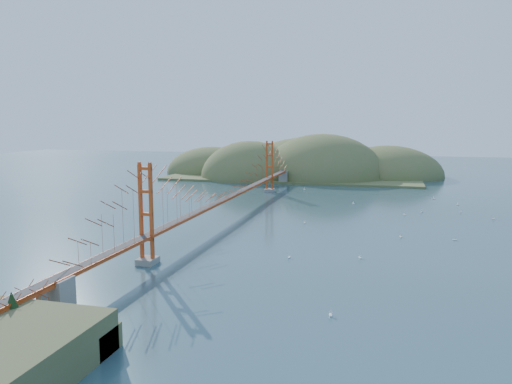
% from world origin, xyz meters
% --- Properties ---
extents(ground, '(320.00, 320.00, 0.00)m').
position_xyz_m(ground, '(0.00, 0.00, 0.00)').
color(ground, '#284450').
rests_on(ground, ground).
extents(bridge, '(2.20, 94.40, 12.00)m').
position_xyz_m(bridge, '(0.00, 0.18, 7.01)').
color(bridge, gray).
rests_on(bridge, ground).
extents(approach_viaduct, '(1.40, 12.00, 3.38)m').
position_xyz_m(approach_viaduct, '(0.00, -51.91, 2.55)').
color(approach_viaduct, '#AD3913').
rests_on(approach_viaduct, ground).
extents(promontory, '(9.00, 6.00, 0.24)m').
position_xyz_m(promontory, '(0.00, -48.50, 0.12)').
color(promontory, '#59544C').
rests_on(promontory, ground).
extents(fort, '(3.70, 2.30, 1.75)m').
position_xyz_m(fort, '(0.40, -47.80, 0.67)').
color(fort, brown).
rests_on(fort, ground).
extents(far_headlands, '(84.00, 58.00, 25.00)m').
position_xyz_m(far_headlands, '(2.21, 68.52, 0.00)').
color(far_headlands, brown).
rests_on(far_headlands, ground).
extents(sailboat_1, '(0.64, 0.64, 0.71)m').
position_xyz_m(sailboat_1, '(28.33, -8.77, 0.16)').
color(sailboat_1, white).
rests_on(sailboat_1, ground).
extents(sailboat_16, '(0.67, 0.67, 0.70)m').
position_xyz_m(sailboat_16, '(29.26, 8.63, 0.15)').
color(sailboat_16, white).
rests_on(sailboat_16, ground).
extents(sailboat_6, '(0.64, 0.64, 0.71)m').
position_xyz_m(sailboat_6, '(23.44, -21.35, 0.15)').
color(sailboat_6, white).
rests_on(sailboat_6, ground).
extents(sailboat_4, '(0.47, 0.50, 0.56)m').
position_xyz_m(sailboat_4, '(39.05, 13.60, 0.13)').
color(sailboat_4, white).
rests_on(sailboat_4, ground).
extents(sailboat_0, '(0.47, 0.54, 0.61)m').
position_xyz_m(sailboat_0, '(13.64, -2.71, 0.14)').
color(sailboat_0, white).
rests_on(sailboat_0, ground).
extents(sailboat_14, '(0.64, 0.64, 0.71)m').
position_xyz_m(sailboat_14, '(32.30, 11.61, 0.15)').
color(sailboat_14, white).
rests_on(sailboat_14, ground).
extents(sailboat_8, '(0.65, 0.57, 0.74)m').
position_xyz_m(sailboat_8, '(35.55, 28.34, 0.16)').
color(sailboat_8, white).
rests_on(sailboat_8, ground).
extents(sailboat_10, '(0.47, 0.57, 0.67)m').
position_xyz_m(sailboat_10, '(15.22, -23.42, 0.15)').
color(sailboat_10, white).
rests_on(sailboat_10, ground).
extents(sailboat_11, '(0.66, 0.66, 0.69)m').
position_xyz_m(sailboat_11, '(43.49, 8.43, 0.15)').
color(sailboat_11, white).
rests_on(sailboat_11, ground).
extents(sailboat_12, '(0.51, 0.47, 0.58)m').
position_xyz_m(sailboat_12, '(7.15, 35.80, 0.14)').
color(sailboat_12, white).
rests_on(sailboat_12, ground).
extents(sailboat_17, '(0.59, 0.55, 0.66)m').
position_xyz_m(sailboat_17, '(39.47, 21.70, 0.15)').
color(sailboat_17, white).
rests_on(sailboat_17, ground).
extents(sailboat_2, '(0.59, 0.54, 0.67)m').
position_xyz_m(sailboat_2, '(35.49, -8.78, 0.15)').
color(sailboat_2, white).
rests_on(sailboat_2, ground).
extents(sailboat_7, '(0.56, 0.56, 0.60)m').
position_xyz_m(sailboat_7, '(19.80, 18.39, 0.14)').
color(sailboat_7, white).
rests_on(sailboat_7, ground).
extents(sailboat_extra_0, '(0.57, 0.62, 0.70)m').
position_xyz_m(sailboat_extra_0, '(22.08, -40.00, 0.15)').
color(sailboat_extra_0, white).
rests_on(sailboat_extra_0, ground).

